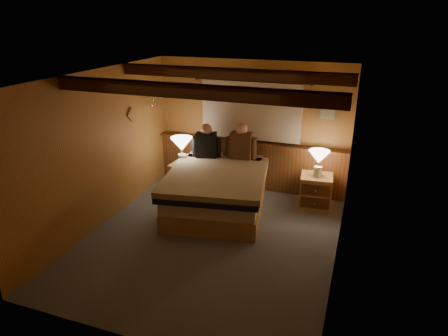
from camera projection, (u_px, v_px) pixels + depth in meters
The scene contains 19 objects.
floor at pixel (211, 239), 5.97m from camera, with size 4.20×4.20×0.00m, color slate.
ceiling at pixel (208, 76), 5.10m from camera, with size 4.20×4.20×0.00m, color tan.
wall_back at pixel (251, 126), 7.38m from camera, with size 3.60×3.60×0.00m, color #BB9143.
wall_left at pixel (100, 150), 6.10m from camera, with size 4.20×4.20×0.00m, color #BB9143.
wall_right at pixel (344, 181), 4.97m from camera, with size 4.20×4.20×0.00m, color #BB9143.
wall_front at pixel (126, 239), 3.69m from camera, with size 3.60×3.60×0.00m, color #BB9143.
wainscot at pixel (250, 163), 7.58m from camera, with size 3.60×0.23×0.94m.
curtain_window at pixel (251, 110), 7.20m from camera, with size 2.18×0.09×1.11m.
ceiling_beams at pixel (213, 81), 5.26m from camera, with size 3.60×1.65×0.16m.
coat_rail at pixel (154, 100), 7.29m from camera, with size 0.05×0.55×0.24m.
framed_print at pixel (328, 114), 6.81m from camera, with size 0.30×0.04×0.25m.
bed at pixel (217, 190), 6.74m from camera, with size 1.89×2.28×0.70m.
nightstand_left at pixel (186, 178), 7.44m from camera, with size 0.54×0.49×0.56m.
nightstand_right at pixel (316, 191), 6.86m from camera, with size 0.57×0.52×0.58m.
lamp_left at pixel (182, 146), 7.19m from camera, with size 0.39×0.39×0.51m.
lamp_right at pixel (319, 159), 6.62m from camera, with size 0.35×0.35×0.46m.
person_left at pixel (206, 143), 7.21m from camera, with size 0.52×0.30×0.65m.
person_right at pixel (241, 144), 7.15m from camera, with size 0.56×0.25×0.68m.
duffel_bag at pixel (182, 184), 7.51m from camera, with size 0.52×0.36×0.35m.
Camera 1 is at (1.93, -4.81, 3.15)m, focal length 32.00 mm.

